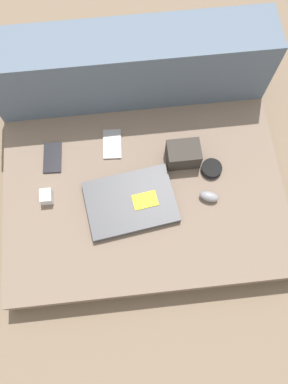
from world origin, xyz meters
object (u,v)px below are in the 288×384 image
Objects in this scene: phone_black at (52,158)px; camera_pouch at (183,154)px; laptop at (131,202)px; phone_silver at (112,144)px; charger_brick at (47,197)px; speaker_puck at (211,169)px; computer_mouse at (209,197)px.

camera_pouch is (0.50, -0.06, 0.04)m from phone_black.
laptop is 2.71× the size of phone_silver.
phone_black is at bearing 135.01° from laptop.
phone_silver is (-0.05, 0.25, -0.01)m from laptop.
camera_pouch is 2.46× the size of charger_brick.
phone_silver is 0.24m from phone_black.
speaker_puck is (0.32, 0.10, -0.00)m from laptop.
laptop is 7.00× the size of charger_brick.
charger_brick is (-0.60, 0.06, 0.00)m from computer_mouse.
speaker_puck is at bearing 9.86° from laptop.
charger_brick reaches higher than phone_silver.
charger_brick is at bearing -164.01° from computer_mouse.
phone_black is (-0.58, 0.23, -0.02)m from computer_mouse.
laptop is at bearing -143.77° from camera_pouch.
laptop is 0.36m from phone_black.
computer_mouse reaches higher than laptop.
laptop is 0.29m from computer_mouse.
computer_mouse is 0.99× the size of speaker_puck.
speaker_puck is 0.12m from camera_pouch.
charger_brick is at bearing -94.36° from phone_black.
speaker_puck is at bearing 4.59° from charger_brick.
speaker_puck is 0.65× the size of camera_pouch.
camera_pouch is at bearing 11.56° from charger_brick.
laptop is 4.41× the size of computer_mouse.
camera_pouch reaches higher than phone_silver.
phone_silver is at bearing 164.49° from computer_mouse.
camera_pouch is 0.54m from charger_brick.
speaker_puck is 0.62× the size of phone_black.
phone_silver is at bearing 160.91° from camera_pouch.
charger_brick reaches higher than phone_black.
computer_mouse is (0.29, -0.01, 0.00)m from laptop.
laptop reaches higher than speaker_puck.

